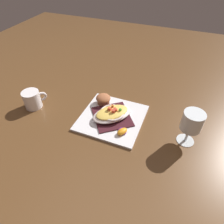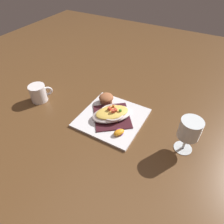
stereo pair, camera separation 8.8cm
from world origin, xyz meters
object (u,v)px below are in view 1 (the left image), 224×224
square_plate (112,118)px  stemmed_glass (192,123)px  gratin_dish (112,113)px  muffin (103,99)px  orange_garnish (122,131)px  coffee_mug (33,100)px

square_plate → stemmed_glass: size_ratio=1.85×
stemmed_glass → square_plate: bearing=-2.2°
square_plate → gratin_dish: (-0.00, -0.00, 0.03)m
muffin → stemmed_glass: size_ratio=0.47×
square_plate → orange_garnish: size_ratio=4.07×
coffee_mug → stemmed_glass: (-0.71, -0.04, 0.06)m
gratin_dish → muffin: 0.11m
square_plate → coffee_mug: bearing=8.4°
orange_garnish → coffee_mug: coffee_mug is taller
muffin → coffee_mug: (0.31, 0.13, 0.00)m
coffee_mug → muffin: bearing=-156.6°
square_plate → muffin: (0.08, -0.08, 0.03)m
coffee_mug → stemmed_glass: size_ratio=0.65×
square_plate → coffee_mug: size_ratio=2.84×
coffee_mug → stemmed_glass: stemmed_glass is taller
gratin_dish → stemmed_glass: 0.34m
square_plate → orange_garnish: (-0.07, 0.07, 0.01)m
gratin_dish → coffee_mug: (0.39, 0.06, 0.01)m
muffin → square_plate: bearing=134.4°
gratin_dish → stemmed_glass: size_ratio=1.38×
gratin_dish → muffin: size_ratio=2.93×
orange_garnish → stemmed_glass: size_ratio=0.46×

